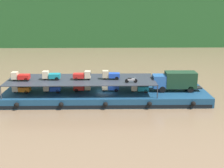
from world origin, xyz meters
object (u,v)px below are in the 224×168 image
Objects in this scene: mini_truck_lower_aft at (52,88)px; motorcycle_upper_port at (131,80)px; mini_truck_lower_mid at (83,87)px; mini_truck_upper_bow at (111,75)px; mini_truck_upper_stern at (20,76)px; mini_truck_upper_mid at (51,75)px; mini_truck_lower_stern at (21,89)px; mini_truck_lower_bow at (139,88)px; cargo_barge at (106,96)px; mini_truck_lower_fore at (110,87)px; mini_truck_upper_fore at (82,75)px; covered_lorry at (175,81)px.

mini_truck_lower_aft is 12.60m from motorcycle_upper_port.
mini_truck_upper_bow is (4.49, -0.15, 2.00)m from mini_truck_lower_mid.
mini_truck_upper_stern and mini_truck_upper_mid have the same top height.
mini_truck_lower_stern is 1.01× the size of mini_truck_upper_stern.
mini_truck_lower_mid is at bearing 175.95° from mini_truck_lower_bow.
cargo_barge is 11.71× the size of mini_truck_lower_fore.
mini_truck_upper_stern is at bearing -179.51° from mini_truck_lower_bow.
cargo_barge is at bearing 2.47° from mini_truck_upper_fore.
mini_truck_upper_mid is 0.99× the size of mini_truck_upper_bow.
mini_truck_lower_fore is at bearing 13.81° from cargo_barge.
mini_truck_lower_bow is 9.21m from mini_truck_upper_fore.
motorcycle_upper_port is at bearing -162.18° from covered_lorry.
motorcycle_upper_port reaches higher than cargo_barge.
mini_truck_lower_bow is 14.02m from mini_truck_upper_mid.
mini_truck_upper_mid is at bearing 4.55° from mini_truck_lower_stern.
covered_lorry is 7.70m from motorcycle_upper_port.
mini_truck_lower_mid is 1.00× the size of mini_truck_upper_bow.
mini_truck_lower_mid is at bearing 98.58° from mini_truck_upper_fore.
motorcycle_upper_port reaches higher than mini_truck_lower_mid.
mini_truck_upper_stern is (0.07, -0.10, 2.00)m from mini_truck_lower_stern.
mini_truck_upper_mid reaches higher than mini_truck_lower_fore.
mini_truck_lower_stern is at bearing -175.82° from mini_truck_lower_mid.
covered_lorry is 2.84× the size of mini_truck_lower_stern.
mini_truck_lower_fore reaches higher than cargo_barge.
mini_truck_upper_fore is (-8.98, 0.31, 2.00)m from mini_truck_lower_bow.
mini_truck_upper_bow is (-10.33, -0.08, 1.00)m from covered_lorry.
mini_truck_lower_stern and mini_truck_lower_bow have the same top height.
mini_truck_lower_mid is at bearing -179.95° from mini_truck_lower_fore.
mini_truck_upper_stern is (-9.48, -0.80, 2.00)m from mini_truck_lower_mid.
covered_lorry is at bearing 0.74° from mini_truck_upper_mid.
mini_truck_upper_mid is at bearing -178.94° from mini_truck_upper_bow.
mini_truck_lower_fore is at bearing 172.11° from mini_truck_lower_bow.
mini_truck_lower_aft is (-19.62, -0.41, -1.00)m from covered_lorry.
mini_truck_upper_fore is 4.45m from mini_truck_upper_bow.
covered_lorry is at bearing 1.02° from mini_truck_upper_fore.
covered_lorry is 14.81m from mini_truck_upper_fore.
cargo_barge is 3.54m from mini_truck_upper_bow.
mini_truck_upper_bow is (14.05, 0.55, 2.00)m from mini_truck_lower_stern.
mini_truck_upper_bow reaches higher than mini_truck_lower_mid.
mini_truck_lower_stern is 1.46× the size of motorcycle_upper_port.
mini_truck_lower_fore is at bearing 4.41° from mini_truck_upper_fore.
covered_lorry is 14.86m from mini_truck_lower_mid.
mini_truck_upper_mid is 4.89m from mini_truck_upper_fore.
mini_truck_lower_bow is (-5.79, -0.57, -1.00)m from covered_lorry.
cargo_barge is 17.00× the size of motorcycle_upper_port.
mini_truck_lower_aft is 9.51m from mini_truck_upper_bow.
mini_truck_upper_fore reaches higher than cargo_barge.
mini_truck_lower_stern is 1.01× the size of mini_truck_lower_mid.
mini_truck_lower_mid is at bearing 162.22° from motorcycle_upper_port.
covered_lorry is 5.91m from mini_truck_lower_bow.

